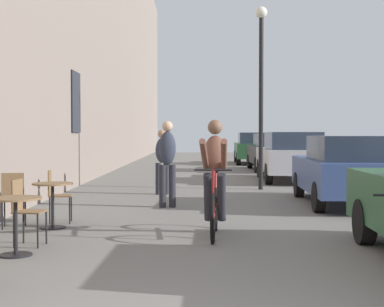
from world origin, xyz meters
The scene contains 13 objects.
cafe_table_mid centered at (-2.04, 3.94, 0.52)m, with size 0.64×0.64×0.72m.
cafe_chair_mid_toward_wall centered at (-2.12, 4.58, 0.52)m, with size 0.41×0.41×0.89m.
cafe_table_far centered at (-2.10, 6.04, 0.52)m, with size 0.64×0.64×0.72m.
cafe_chair_far_toward_street centered at (-2.70, 5.97, 0.52)m, with size 0.45×0.45×0.89m.
cafe_chair_far_toward_wall centered at (-2.18, 6.58, 0.52)m, with size 0.42×0.42×0.89m.
cyclist_on_bicycle centered at (0.45, 5.47, 0.81)m, with size 0.52×1.76×1.74m.
pedestrian_near centered at (-0.40, 8.68, 0.99)m, with size 0.36×0.27×1.76m.
pedestrian_mid centered at (-0.65, 11.22, 0.90)m, with size 0.37×0.28×1.61m.
street_lamp centered at (1.92, 12.51, 3.11)m, with size 0.32×0.32×4.90m.
parked_car_second centered at (3.34, 9.12, 0.76)m, with size 1.86×4.16×1.46m.
parked_car_third centered at (3.19, 15.35, 0.81)m, with size 1.93×4.41×1.55m.
parked_car_fourth centered at (3.34, 20.61, 0.79)m, with size 1.84×4.28×1.52m.
parked_car_fifth centered at (3.09, 26.01, 0.81)m, with size 1.98×4.46×1.57m.
Camera 1 is at (0.17, -3.16, 1.50)m, focal length 54.51 mm.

